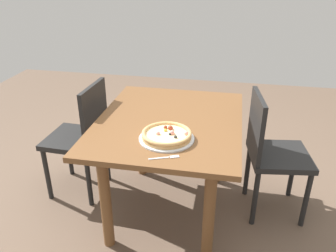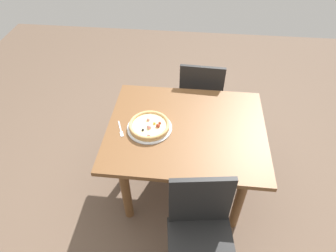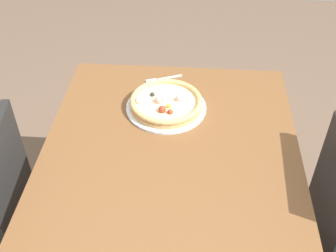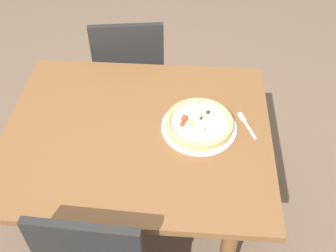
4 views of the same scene
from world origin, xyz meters
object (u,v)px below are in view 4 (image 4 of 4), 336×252
object	(u,v)px
dining_table	(138,149)
plate	(199,127)
chair_far	(130,73)
pizza	(199,123)
fork	(246,123)

from	to	relation	value
dining_table	plate	size ratio (longest dim) A/B	3.52
chair_far	dining_table	bearing A→B (deg)	-86.71
plate	pizza	bearing A→B (deg)	135.07
pizza	plate	bearing A→B (deg)	-44.93
chair_far	fork	world-z (taller)	chair_far
pizza	chair_far	bearing A→B (deg)	121.69
plate	dining_table	bearing A→B (deg)	-172.42
dining_table	fork	bearing A→B (deg)	9.17
chair_far	plate	distance (m)	0.80
chair_far	plate	bearing A→B (deg)	-66.26
dining_table	plate	world-z (taller)	plate
chair_far	fork	xyz separation A→B (m)	(0.60, -0.61, 0.24)
dining_table	pizza	bearing A→B (deg)	7.74
plate	pizza	size ratio (longest dim) A/B	1.11
dining_table	chair_far	size ratio (longest dim) A/B	1.28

